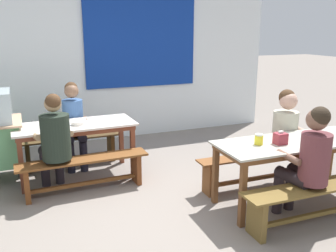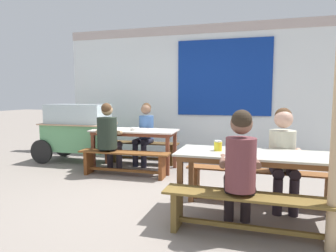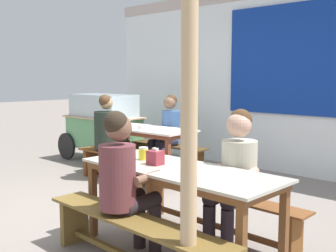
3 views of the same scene
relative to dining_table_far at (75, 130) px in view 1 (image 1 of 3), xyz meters
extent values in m
plane|color=gray|center=(0.86, -1.28, -0.67)|extent=(40.00, 40.00, 0.00)
cube|color=white|center=(0.86, 1.70, 0.72)|extent=(6.37, 0.12, 2.77)
cube|color=navy|center=(1.48, 1.61, 1.11)|extent=(2.06, 0.03, 1.68)
cube|color=silver|center=(0.00, 0.00, 0.07)|extent=(1.60, 0.72, 0.03)
cube|color=brown|center=(0.00, 0.00, 0.02)|extent=(1.52, 0.66, 0.06)
cube|color=brown|center=(0.70, 0.30, -0.34)|extent=(0.06, 0.06, 0.66)
cube|color=brown|center=(0.72, -0.26, -0.34)|extent=(0.06, 0.06, 0.66)
cube|color=brown|center=(-0.72, 0.26, -0.34)|extent=(0.06, 0.06, 0.66)
cube|color=brown|center=(-0.70, -0.30, -0.34)|extent=(0.06, 0.06, 0.66)
cube|color=#B6B3A4|center=(2.21, -1.70, 0.07)|extent=(1.87, 0.73, 0.02)
cube|color=brown|center=(2.21, -1.70, 0.03)|extent=(1.79, 0.67, 0.06)
cube|color=brown|center=(3.06, -1.43, -0.34)|extent=(0.06, 0.06, 0.67)
cube|color=brown|center=(1.37, -1.40, -0.34)|extent=(0.06, 0.06, 0.67)
cube|color=brown|center=(1.36, -1.98, -0.34)|extent=(0.06, 0.06, 0.67)
cube|color=#4D371B|center=(-0.01, 0.51, -0.25)|extent=(1.47, 0.34, 0.02)
cube|color=#4B3115|center=(0.60, 0.53, -0.47)|extent=(0.07, 0.26, 0.41)
cube|color=#493A1E|center=(-0.62, 0.50, -0.47)|extent=(0.07, 0.26, 0.41)
cube|color=#4D371B|center=(-0.01, 0.51, -0.57)|extent=(1.18, 0.08, 0.04)
cube|color=brown|center=(0.01, -0.51, -0.25)|extent=(1.61, 0.34, 0.03)
cube|color=brown|center=(0.69, -0.50, -0.47)|extent=(0.07, 0.25, 0.40)
cube|color=brown|center=(-0.67, -0.53, -0.47)|extent=(0.07, 0.25, 0.40)
cube|color=brown|center=(0.01, -0.51, -0.57)|extent=(1.32, 0.08, 0.04)
cube|color=brown|center=(2.22, -1.19, -0.25)|extent=(1.89, 0.27, 0.02)
cube|color=brown|center=(3.04, -1.20, -0.46)|extent=(0.06, 0.21, 0.41)
cube|color=brown|center=(1.40, -1.18, -0.46)|extent=(0.06, 0.21, 0.41)
cube|color=brown|center=(2.22, -1.19, -0.57)|extent=(1.61, 0.07, 0.04)
cube|color=brown|center=(2.20, -2.22, -0.25)|extent=(1.89, 0.34, 0.02)
cube|color=brown|center=(1.38, -2.21, -0.47)|extent=(0.06, 0.27, 0.41)
cube|color=brown|center=(2.20, -2.22, -0.57)|extent=(1.61, 0.07, 0.04)
cylinder|color=#333333|center=(-0.75, 0.28, -0.55)|extent=(0.05, 0.05, 0.25)
cylinder|color=#3F3F3F|center=(-0.51, 0.28, 0.01)|extent=(0.04, 0.69, 0.04)
cylinder|color=#27222A|center=(-0.25, -0.15, -0.45)|extent=(0.11, 0.11, 0.43)
cylinder|color=#27222A|center=(-0.43, -0.17, -0.45)|extent=(0.11, 0.11, 0.43)
cylinder|color=#27222A|center=(-0.23, -0.33, -0.19)|extent=(0.18, 0.42, 0.13)
cylinder|color=#27222A|center=(-0.41, -0.35, -0.19)|extent=(0.18, 0.42, 0.13)
cylinder|color=black|center=(-0.29, -0.52, 0.07)|extent=(0.34, 0.34, 0.54)
sphere|color=tan|center=(-0.30, -0.50, 0.47)|extent=(0.19, 0.19, 0.19)
sphere|color=#4C331E|center=(-0.29, -0.53, 0.50)|extent=(0.18, 0.18, 0.18)
cylinder|color=tan|center=(-0.13, -0.32, 0.06)|extent=(0.11, 0.31, 0.11)
cylinder|color=tan|center=(-0.51, -0.37, 0.06)|extent=(0.11, 0.31, 0.11)
cylinder|color=black|center=(2.07, -1.85, -0.45)|extent=(0.11, 0.11, 0.43)
cylinder|color=black|center=(1.89, -1.87, -0.45)|extent=(0.11, 0.11, 0.43)
cylinder|color=black|center=(2.09, -2.03, -0.19)|extent=(0.17, 0.41, 0.13)
cylinder|color=black|center=(1.91, -2.05, -0.19)|extent=(0.17, 0.41, 0.13)
cylinder|color=brown|center=(2.02, -2.22, 0.06)|extent=(0.30, 0.30, 0.52)
sphere|color=brown|center=(2.02, -2.20, 0.46)|extent=(0.21, 0.21, 0.21)
sphere|color=#2D2319|center=(2.02, -2.23, 0.49)|extent=(0.20, 0.20, 0.20)
cylinder|color=brown|center=(2.17, -2.02, 0.05)|extent=(0.10, 0.31, 0.08)
cylinder|color=brown|center=(1.84, -2.05, 0.05)|extent=(0.10, 0.31, 0.09)
cylinder|color=#1F1F2C|center=(-0.06, 0.18, -0.45)|extent=(0.11, 0.11, 0.43)
cylinder|color=#1F1F2C|center=(0.12, 0.17, -0.45)|extent=(0.11, 0.11, 0.43)
cylinder|color=#1F1F2C|center=(-0.05, 0.35, -0.19)|extent=(0.15, 0.39, 0.13)
cylinder|color=#1F1F2C|center=(0.13, 0.34, -0.19)|extent=(0.15, 0.39, 0.13)
cylinder|color=#3C6199|center=(0.05, 0.52, 0.06)|extent=(0.29, 0.29, 0.51)
sphere|color=brown|center=(0.05, 0.50, 0.44)|extent=(0.20, 0.20, 0.20)
sphere|color=#4C331E|center=(0.05, 0.53, 0.48)|extent=(0.19, 0.19, 0.19)
cylinder|color=brown|center=(-0.13, 0.35, 0.04)|extent=(0.09, 0.30, 0.07)
cylinder|color=brown|center=(0.20, 0.33, 0.04)|extent=(0.09, 0.31, 0.09)
cylinder|color=#281F28|center=(2.43, -1.54, -0.45)|extent=(0.11, 0.11, 0.43)
cylinder|color=#281F28|center=(2.61, -1.53, -0.45)|extent=(0.11, 0.11, 0.43)
cylinder|color=#281F28|center=(2.41, -1.37, -0.19)|extent=(0.16, 0.39, 0.13)
cylinder|color=#281F28|center=(2.59, -1.36, -0.19)|extent=(0.16, 0.39, 0.13)
cylinder|color=#B9B7A0|center=(2.49, -1.19, 0.05)|extent=(0.32, 0.32, 0.49)
sphere|color=tan|center=(2.49, -1.21, 0.43)|extent=(0.22, 0.22, 0.22)
sphere|color=#4C331E|center=(2.49, -1.18, 0.47)|extent=(0.21, 0.21, 0.21)
cylinder|color=tan|center=(2.32, -1.39, 0.03)|extent=(0.09, 0.31, 0.08)
cylinder|color=tan|center=(2.68, -1.36, 0.03)|extent=(0.09, 0.31, 0.10)
cube|color=#95303B|center=(1.97, -1.74, 0.14)|extent=(0.13, 0.11, 0.12)
cube|color=white|center=(1.97, -1.74, 0.22)|extent=(0.05, 0.03, 0.02)
cylinder|color=yellow|center=(1.74, -1.67, 0.13)|extent=(0.09, 0.09, 0.10)
cylinder|color=white|center=(1.74, -1.67, 0.19)|extent=(0.08, 0.08, 0.02)
cylinder|color=silver|center=(0.03, -0.07, 0.10)|extent=(0.18, 0.18, 0.05)
camera|label=1|loc=(-0.61, -4.85, 1.31)|focal=39.14mm
camera|label=2|loc=(2.12, -5.12, 0.73)|focal=31.67mm
camera|label=3|loc=(4.53, -4.28, 0.86)|focal=44.19mm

